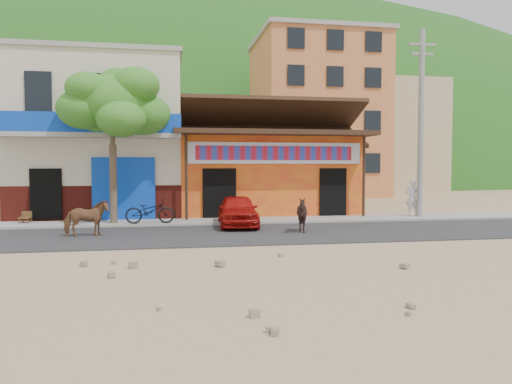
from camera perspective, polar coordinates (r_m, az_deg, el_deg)
The scene contains 17 objects.
ground at distance 14.36m, azimuth 0.34°, elevation -6.22°, with size 120.00×120.00×0.00m, color #9E825B.
road at distance 16.80m, azimuth -1.23°, elevation -4.81°, with size 60.00×5.00×0.04m, color #28282B.
sidewalk at distance 20.23m, azimuth -2.78°, elevation -3.37°, with size 60.00×2.00×0.12m, color gray.
dance_club at distance 24.38m, azimuth 0.65°, elevation 1.82°, with size 8.00×6.00×3.60m, color orange.
cafe_building at distance 24.14m, azimuth -17.20°, elevation 5.71°, with size 7.00×6.00×7.00m, color beige.
apartment_front at distance 39.84m, azimuth 6.82°, elevation 8.30°, with size 9.00×9.00×12.00m, color #CC723F.
apartment_rear at distance 48.60m, azimuth 14.96°, elevation 6.08°, with size 8.00×8.00×10.00m, color tan.
hillside at distance 84.54m, azimuth -8.51°, elevation 9.55°, with size 100.00×40.00×24.00m, color #194C14.
tree at distance 19.85m, azimuth -16.07°, elevation 5.24°, with size 3.00×3.00×6.00m, color #2D721E, non-canonical shape.
utility_pole at distance 22.75m, azimuth 18.32°, elevation 7.43°, with size 0.24×0.24×8.00m, color gray.
cow_tan at distance 16.89m, azimuth -18.82°, elevation -2.86°, with size 0.63×1.39×1.17m, color brown.
cow_dark at distance 17.10m, azimuth 5.30°, elevation -2.59°, with size 0.97×1.09×1.20m, color black.
red_car at distance 18.68m, azimuth -2.11°, elevation -2.12°, with size 1.40×3.49×1.19m, color #A80F0C.
scooter at distance 19.32m, azimuth -12.02°, elevation -2.12°, with size 0.64×1.83×0.96m, color black.
pedestrian at distance 22.86m, azimuth 17.42°, elevation -0.64°, with size 0.57×0.38×1.57m, color silver.
cafe_chair_left at distance 21.02m, azimuth -24.89°, elevation -2.11°, with size 0.39×0.39×0.83m, color #4D3219, non-canonical shape.
cafe_chair_right at distance 19.62m, azimuth -20.18°, elevation -2.40°, with size 0.37×0.37×0.80m, color #4B2519, non-canonical shape.
Camera 1 is at (-2.60, -13.94, 2.30)m, focal length 35.00 mm.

